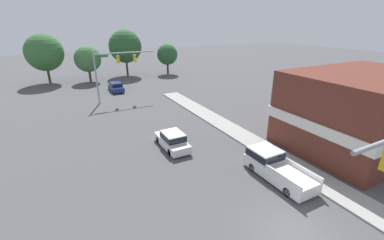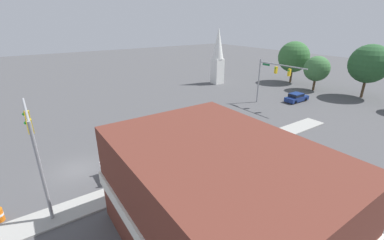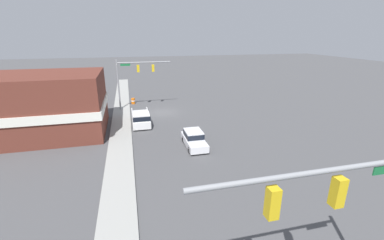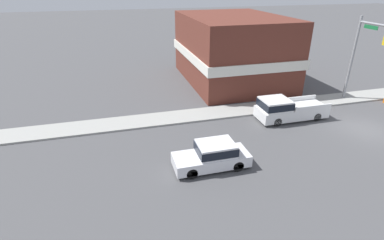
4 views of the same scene
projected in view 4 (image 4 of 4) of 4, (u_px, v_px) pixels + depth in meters
name	position (u px, v px, depth m)	size (l,w,h in m)	color
ground_plane	(365.00, 130.00, 22.39)	(200.00, 200.00, 0.00)	#4C4C4F
sidewalk_curb	(318.00, 101.00, 27.32)	(2.40, 60.00, 0.14)	#9E9E99
near_signal_assembly	(378.00, 45.00, 23.78)	(7.84, 0.49, 7.44)	gray
car_lead	(213.00, 155.00, 17.66)	(1.82, 4.51, 1.60)	black
pickup_truck_parked	(286.00, 109.00, 23.68)	(2.11, 5.62, 1.81)	black
corner_brick_building	(232.00, 49.00, 31.89)	(13.47, 9.78, 6.81)	brown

